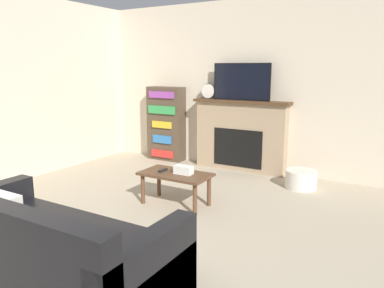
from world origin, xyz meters
name	(u,v)px	position (x,y,z in m)	size (l,w,h in m)	color
wall_back	(257,87)	(0.00, 4.56, 1.35)	(6.52, 0.06, 2.70)	beige
wall_side	(15,89)	(-2.79, 2.26, 1.35)	(0.06, 5.53, 2.70)	beige
fireplace	(241,135)	(-0.19, 4.41, 0.57)	(1.60, 0.28, 1.14)	tan
tv	(241,82)	(-0.19, 4.39, 1.43)	(0.95, 0.03, 0.58)	black
couch	(47,254)	(-0.12, 0.57, 0.27)	(1.99, 0.97, 0.79)	black
coffee_table	(176,178)	(-0.23, 2.53, 0.34)	(0.86, 0.46, 0.40)	brown
tissue_box	(183,170)	(-0.13, 2.55, 0.45)	(0.22, 0.12, 0.10)	white
remote_control	(163,170)	(-0.41, 2.52, 0.41)	(0.04, 0.15, 0.02)	black
bookshelf	(166,124)	(-1.63, 4.39, 0.66)	(0.68, 0.29, 1.32)	#4C3D2D
storage_basket	(301,179)	(0.92, 3.96, 0.13)	(0.43, 0.43, 0.25)	silver
wall_clock	(208,91)	(-0.79, 4.40, 1.27)	(0.25, 0.04, 0.25)	silver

